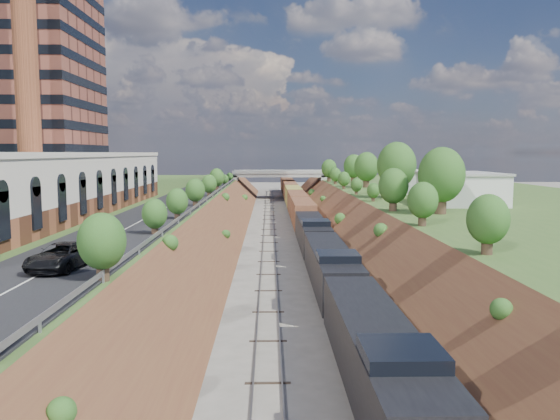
{
  "coord_description": "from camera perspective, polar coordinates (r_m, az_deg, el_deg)",
  "views": [
    {
      "loc": [
        -2.49,
        -21.41,
        11.95
      ],
      "look_at": [
        -1.4,
        35.17,
        6.0
      ],
      "focal_mm": 35.0,
      "sensor_mm": 36.0,
      "label": 1
    }
  ],
  "objects": [
    {
      "name": "platform_right",
      "position": [
        89.31,
        22.32,
        -0.52
      ],
      "size": [
        44.0,
        180.0,
        5.0
      ],
      "primitive_type": "cube",
      "color": "#3A5A25",
      "rests_on": "ground"
    },
    {
      "name": "embankment_left",
      "position": [
        82.72,
        -7.01,
        -2.35
      ],
      "size": [
        10.0,
        180.0,
        10.0
      ],
      "primitive_type": "cube",
      "rotation": [
        0.0,
        0.79,
        0.0
      ],
      "color": "brown",
      "rests_on": "ground"
    },
    {
      "name": "overpass",
      "position": [
        143.6,
        -0.11,
        3.19
      ],
      "size": [
        24.5,
        8.3,
        7.4
      ],
      "color": "gray",
      "rests_on": "ground"
    },
    {
      "name": "tree_right_large",
      "position": [
        64.48,
        16.52,
        3.47
      ],
      "size": [
        5.25,
        5.25,
        7.61
      ],
      "color": "#473323",
      "rests_on": "platform_right"
    },
    {
      "name": "highrise_tower",
      "position": [
        104.33,
        -25.72,
        16.99
      ],
      "size": [
        22.0,
        22.0,
        53.9
      ],
      "color": "brown",
      "rests_on": "platform_left"
    },
    {
      "name": "rail_left_track",
      "position": [
        82.26,
        -1.17,
        -2.29
      ],
      "size": [
        1.58,
        180.0,
        0.18
      ],
      "primitive_type": "cube",
      "color": "gray",
      "rests_on": "ground"
    },
    {
      "name": "road",
      "position": [
        82.73,
        -10.15,
        1.12
      ],
      "size": [
        8.0,
        180.0,
        0.1
      ],
      "primitive_type": "cube",
      "color": "black",
      "rests_on": "platform_left"
    },
    {
      "name": "tree_left_crest",
      "position": [
        42.72,
        -13.69,
        -0.77
      ],
      "size": [
        2.45,
        2.45,
        3.55
      ],
      "color": "#473323",
      "rests_on": "platform_left"
    },
    {
      "name": "guardrail",
      "position": [
        81.94,
        -7.35,
        1.47
      ],
      "size": [
        0.1,
        171.0,
        0.7
      ],
      "color": "#99999E",
      "rests_on": "platform_left"
    },
    {
      "name": "smokestack",
      "position": [
        85.35,
        -25.03,
        14.25
      ],
      "size": [
        3.2,
        3.2,
        40.0
      ],
      "primitive_type": "cylinder",
      "color": "brown",
      "rests_on": "platform_left"
    },
    {
      "name": "white_building_near",
      "position": [
        78.03,
        18.36,
        2.06
      ],
      "size": [
        9.0,
        12.0,
        4.0
      ],
      "primitive_type": "cube",
      "color": "silver",
      "rests_on": "platform_right"
    },
    {
      "name": "freight_train",
      "position": [
        98.74,
        1.85,
        0.6
      ],
      "size": [
        3.14,
        159.51,
        4.66
      ],
      "color": "black",
      "rests_on": "ground"
    },
    {
      "name": "rail_right_track",
      "position": [
        82.42,
        2.45,
        -2.28
      ],
      "size": [
        1.58,
        180.0,
        0.18
      ],
      "primitive_type": "cube",
      "color": "gray",
      "rests_on": "ground"
    },
    {
      "name": "white_building_far",
      "position": [
        98.89,
        13.85,
        2.84
      ],
      "size": [
        8.0,
        10.0,
        3.6
      ],
      "primitive_type": "cube",
      "color": "silver",
      "rests_on": "platform_right"
    },
    {
      "name": "suv",
      "position": [
        34.88,
        -21.82,
        -4.49
      ],
      "size": [
        3.27,
        5.76,
        1.52
      ],
      "primitive_type": "imported",
      "rotation": [
        0.0,
        0.0,
        -0.14
      ],
      "color": "black",
      "rests_on": "road"
    },
    {
      "name": "commercial_building",
      "position": [
        64.74,
        -24.33,
        2.42
      ],
      "size": [
        14.3,
        62.3,
        7.0
      ],
      "color": "brown",
      "rests_on": "platform_left"
    },
    {
      "name": "platform_left",
      "position": [
        87.45,
        -21.52,
        -0.62
      ],
      "size": [
        44.0,
        180.0,
        5.0
      ],
      "primitive_type": "cube",
      "color": "#3A5A25",
      "rests_on": "ground"
    },
    {
      "name": "embankment_right",
      "position": [
        83.38,
        8.22,
        -2.3
      ],
      "size": [
        10.0,
        180.0,
        10.0
      ],
      "primitive_type": "cube",
      "rotation": [
        0.0,
        0.79,
        0.0
      ],
      "color": "brown",
      "rests_on": "ground"
    }
  ]
}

